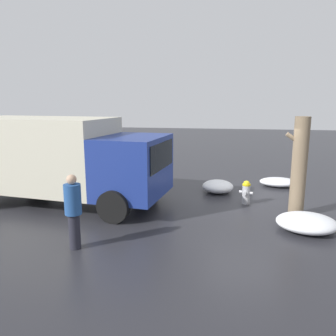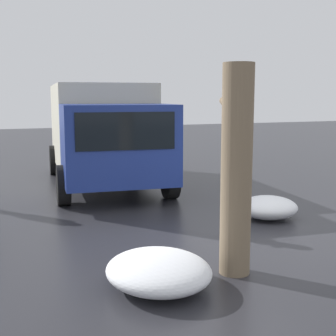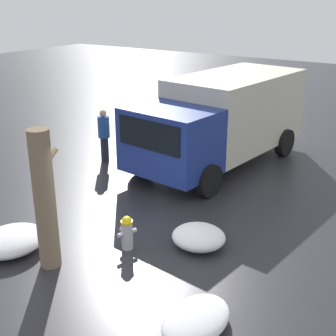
{
  "view_description": "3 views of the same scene",
  "coord_description": "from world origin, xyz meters",
  "px_view_note": "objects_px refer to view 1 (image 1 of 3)",
  "views": [
    {
      "loc": [
        0.7,
        10.36,
        3.22
      ],
      "look_at": [
        2.43,
        0.61,
        1.21
      ],
      "focal_mm": 35.0,
      "sensor_mm": 36.0,
      "label": 1
    },
    {
      "loc": [
        -6.66,
        4.06,
        2.39
      ],
      "look_at": [
        3.23,
        -0.01,
        0.75
      ],
      "focal_mm": 50.0,
      "sensor_mm": 36.0,
      "label": 2
    },
    {
      "loc": [
        -6.8,
        -5.55,
        5.15
      ],
      "look_at": [
        2.14,
        0.38,
        1.08
      ],
      "focal_mm": 50.0,
      "sensor_mm": 36.0,
      "label": 3
    }
  ],
  "objects_px": {
    "fire_hydrant": "(246,192)",
    "tree_trunk": "(299,167)",
    "delivery_truck": "(60,157)",
    "pedestrian": "(73,209)"
  },
  "relations": [
    {
      "from": "fire_hydrant",
      "to": "delivery_truck",
      "type": "bearing_deg",
      "value": -62.22
    },
    {
      "from": "pedestrian",
      "to": "tree_trunk",
      "type": "bearing_deg",
      "value": -84.51
    },
    {
      "from": "pedestrian",
      "to": "delivery_truck",
      "type": "bearing_deg",
      "value": 6.49
    },
    {
      "from": "fire_hydrant",
      "to": "delivery_truck",
      "type": "relative_size",
      "value": 0.11
    },
    {
      "from": "tree_trunk",
      "to": "pedestrian",
      "type": "distance_m",
      "value": 6.15
    },
    {
      "from": "fire_hydrant",
      "to": "tree_trunk",
      "type": "xyz_separation_m",
      "value": [
        -1.35,
        0.89,
        1.03
      ]
    },
    {
      "from": "delivery_truck",
      "to": "pedestrian",
      "type": "height_order",
      "value": "delivery_truck"
    },
    {
      "from": "fire_hydrant",
      "to": "delivery_truck",
      "type": "height_order",
      "value": "delivery_truck"
    },
    {
      "from": "fire_hydrant",
      "to": "pedestrian",
      "type": "relative_size",
      "value": 0.45
    },
    {
      "from": "tree_trunk",
      "to": "delivery_truck",
      "type": "distance_m",
      "value": 7.22
    }
  ]
}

